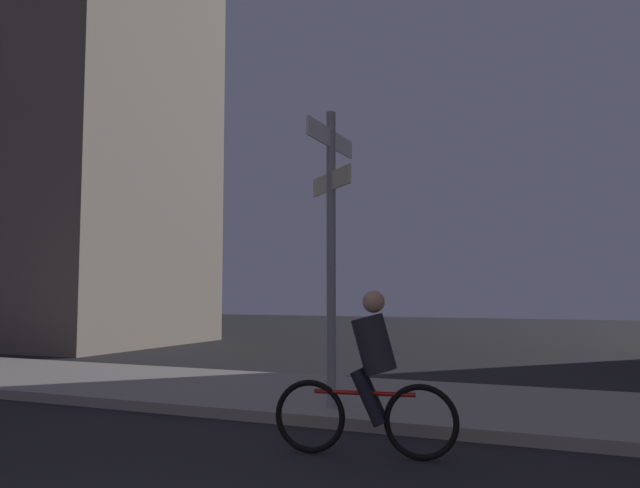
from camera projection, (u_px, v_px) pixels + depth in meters
sidewalk_kerb at (405, 402)px, 8.76m from camera, size 40.00×3.45×0.14m
signpost at (331, 231)px, 8.13m from camera, size 0.87×1.51×3.81m
cyclist at (369, 379)px, 6.14m from camera, size 1.81×0.38×1.61m
building_left_block at (61, 47)px, 20.93m from camera, size 8.58×6.71×19.49m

